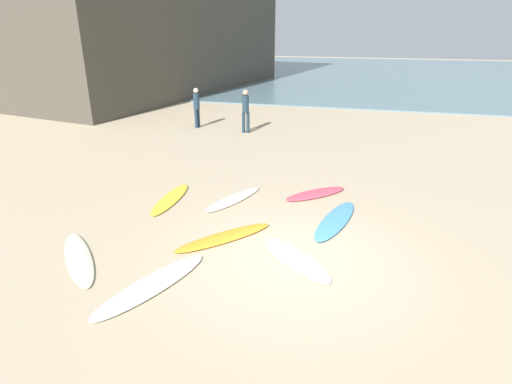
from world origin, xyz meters
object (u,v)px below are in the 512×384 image
object	(u,v)px
surfboard_3	(171,199)
beachgoer_mid	(246,109)
surfboard_1	(295,259)
surfboard_2	(335,220)
surfboard_5	(79,258)
surfboard_6	(224,237)
beachgoer_near	(197,106)
surfboard_0	(152,285)
surfboard_4	(234,199)
surfboard_7	(316,194)

from	to	relation	value
surfboard_3	beachgoer_mid	world-z (taller)	beachgoer_mid
surfboard_1	surfboard_2	world-z (taller)	surfboard_2
surfboard_5	surfboard_6	bearing A→B (deg)	168.69
surfboard_2	surfboard_5	world-z (taller)	surfboard_2
surfboard_2	beachgoer_near	world-z (taller)	beachgoer_near
surfboard_2	beachgoer_mid	xyz separation A→B (m)	(-4.62, 8.05, 1.00)
surfboard_0	beachgoer_mid	bearing A→B (deg)	119.15
surfboard_3	surfboard_4	xyz separation A→B (m)	(1.63, 0.47, -0.00)
surfboard_3	surfboard_1	bearing A→B (deg)	146.57
surfboard_6	surfboard_7	bearing A→B (deg)	103.54
surfboard_0	beachgoer_mid	distance (m)	11.77
surfboard_0	surfboard_4	distance (m)	4.22
surfboard_6	surfboard_1	bearing A→B (deg)	24.78
surfboard_1	surfboard_6	size ratio (longest dim) A/B	0.87
surfboard_1	surfboard_6	xyz separation A→B (m)	(-1.66, 0.48, 0.01)
surfboard_5	beachgoer_mid	size ratio (longest dim) A/B	1.29
surfboard_4	beachgoer_mid	xyz separation A→B (m)	(-1.86, 7.39, 1.01)
surfboard_1	surfboard_2	size ratio (longest dim) A/B	0.84
surfboard_2	surfboard_5	distance (m)	5.70
beachgoer_near	surfboard_7	bearing A→B (deg)	48.84
surfboard_5	beachgoer_near	distance (m)	11.78
surfboard_2	surfboard_3	xyz separation A→B (m)	(-4.39, 0.19, -0.01)
surfboard_5	surfboard_6	distance (m)	2.97
surfboard_2	beachgoer_near	distance (m)	11.02
surfboard_0	surfboard_6	bearing A→B (deg)	93.16
surfboard_2	surfboard_5	xyz separation A→B (m)	(-4.79, -3.10, -0.01)
surfboard_0	beachgoer_near	bearing A→B (deg)	129.82
surfboard_1	surfboard_7	world-z (taller)	surfboard_7
surfboard_5	beachgoer_near	size ratio (longest dim) A/B	1.34
surfboard_0	surfboard_7	size ratio (longest dim) A/B	1.31
surfboard_0	surfboard_1	xyz separation A→B (m)	(2.31, 1.57, -0.00)
surfboard_1	surfboard_3	distance (m)	4.36
surfboard_0	surfboard_5	size ratio (longest dim) A/B	1.06
surfboard_0	surfboard_6	size ratio (longest dim) A/B	1.07
surfboard_3	surfboard_7	distance (m)	3.96
surfboard_4	beachgoer_near	size ratio (longest dim) A/B	1.25
surfboard_5	surfboard_7	world-z (taller)	surfboard_7
surfboard_1	surfboard_6	world-z (taller)	surfboard_6
surfboard_7	surfboard_5	bearing A→B (deg)	-85.67
surfboard_7	beachgoer_near	size ratio (longest dim) A/B	1.08
surfboard_2	beachgoer_near	size ratio (longest dim) A/B	1.38
surfboard_6	beachgoer_near	bearing A→B (deg)	156.42
surfboard_3	beachgoer_mid	bearing A→B (deg)	-91.75
surfboard_1	surfboard_4	world-z (taller)	surfboard_1
surfboard_6	surfboard_2	bearing A→B (deg)	74.39
surfboard_0	surfboard_5	bearing A→B (deg)	-173.02
surfboard_0	surfboard_5	world-z (taller)	surfboard_0
surfboard_4	surfboard_7	size ratio (longest dim) A/B	1.15
surfboard_7	beachgoer_mid	xyz separation A→B (m)	(-3.94, 6.47, 1.00)
surfboard_2	beachgoer_mid	world-z (taller)	beachgoer_mid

